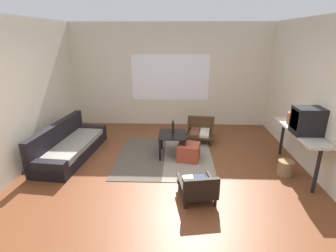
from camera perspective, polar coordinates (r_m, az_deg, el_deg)
The scene contains 15 objects.
ground_plane at distance 4.62m, azimuth -0.65°, elevation -11.64°, with size 7.80×7.80×0.00m, color brown.
far_wall_with_window at distance 7.09m, azimuth 0.51°, elevation 11.00°, with size 5.60×0.13×2.70m.
side_wall_right at distance 5.02m, azimuth 31.53°, elevation 4.66°, with size 0.12×6.60×2.70m, color beige.
side_wall_left at distance 5.23m, azimuth -31.21°, elevation 5.19°, with size 0.12×6.60×2.70m, color beige.
area_rug at distance 5.39m, azimuth -0.76°, elevation -6.79°, with size 1.93×1.96×0.01m.
couch at distance 5.74m, azimuth -20.84°, elevation -4.20°, with size 0.92×2.09×0.69m.
coffee_table at distance 5.34m, azimuth 0.96°, elevation -2.67°, with size 0.55×0.64×0.47m.
armchair_by_window at distance 6.19m, azimuth 7.05°, elevation -0.93°, with size 0.72×0.69×0.53m.
armchair_striped_foreground at distance 4.04m, azimuth 6.54°, elevation -13.20°, with size 0.62×0.67×0.47m.
ottoman_orange at distance 5.24m, azimuth 4.55°, elevation -5.69°, with size 0.42×0.42×0.33m, color #993D28.
console_shelf at distance 5.16m, azimuth 26.93°, elevation -1.80°, with size 0.40×1.54×0.79m.
crt_television at distance 4.92m, azimuth 28.25°, elevation 1.00°, with size 0.45×0.36×0.46m.
clay_vase at distance 5.42m, azimuth 25.74°, elevation 1.76°, with size 0.22×0.22×0.34m.
glass_bottle at distance 5.33m, azimuth 1.10°, elevation -0.31°, with size 0.06×0.06×0.28m.
wicker_basket at distance 5.15m, azimuth 24.30°, elevation -8.34°, with size 0.27×0.27×0.27m, color olive.
Camera 1 is at (0.20, -3.96, 2.38)m, focal length 27.82 mm.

